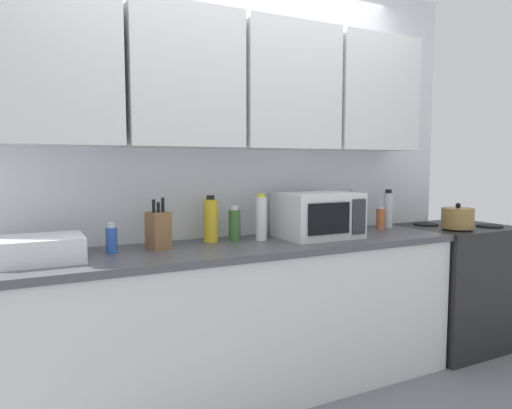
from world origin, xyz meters
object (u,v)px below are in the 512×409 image
(bottle_blue_cleaner, at_px, (112,239))
(bottle_soy_dark, at_px, (353,210))
(bottle_spice_jar, at_px, (380,218))
(bottle_yellow_mustard, at_px, (211,220))
(bottle_clear_tall, at_px, (388,209))
(bottle_green_oil, at_px, (235,224))
(bottle_white_jar, at_px, (261,218))
(stove_range, at_px, (455,285))
(microwave, at_px, (318,215))
(dish_rack, at_px, (40,249))
(knife_block, at_px, (158,230))
(kettle, at_px, (458,218))

(bottle_blue_cleaner, bearing_deg, bottle_soy_dark, 4.71)
(bottle_spice_jar, bearing_deg, bottle_yellow_mustard, 177.70)
(bottle_clear_tall, distance_m, bottle_green_oil, 1.21)
(bottle_spice_jar, bearing_deg, bottle_white_jar, -177.87)
(stove_range, bearing_deg, bottle_green_oil, 174.91)
(bottle_blue_cleaner, bearing_deg, bottle_yellow_mustard, 8.96)
(microwave, distance_m, bottle_soy_dark, 0.48)
(dish_rack, distance_m, knife_block, 0.59)
(knife_block, distance_m, bottle_soy_dark, 1.43)
(stove_range, height_order, bottle_yellow_mustard, bottle_yellow_mustard)
(bottle_yellow_mustard, xyz_separation_m, bottle_green_oil, (0.14, -0.03, -0.03))
(kettle, relative_size, microwave, 0.45)
(stove_range, bearing_deg, dish_rack, 179.59)
(kettle, relative_size, knife_block, 0.78)
(bottle_yellow_mustard, relative_size, bottle_green_oil, 1.31)
(microwave, bearing_deg, knife_block, 175.86)
(microwave, bearing_deg, bottle_soy_dark, 24.66)
(stove_range, relative_size, bottle_clear_tall, 3.31)
(bottle_spice_jar, bearing_deg, dish_rack, -177.01)
(microwave, xyz_separation_m, bottle_clear_tall, (0.70, 0.14, -0.01))
(bottle_clear_tall, relative_size, bottle_white_jar, 0.98)
(bottle_yellow_mustard, bearing_deg, knife_block, -166.41)
(stove_range, bearing_deg, bottle_white_jar, 176.48)
(kettle, xyz_separation_m, bottle_blue_cleaner, (-2.29, 0.23, -0.01))
(microwave, bearing_deg, stove_range, -1.45)
(knife_block, relative_size, bottle_green_oil, 1.32)
(bottle_green_oil, bearing_deg, dish_rack, -172.76)
(bottle_blue_cleaner, xyz_separation_m, bottle_soy_dark, (1.67, 0.14, 0.06))
(knife_block, xyz_separation_m, bottle_green_oil, (0.48, 0.05, -0.00))
(stove_range, height_order, kettle, kettle)
(dish_rack, bearing_deg, bottle_yellow_mustard, 10.11)
(bottle_white_jar, xyz_separation_m, bottle_spice_jar, (0.97, 0.04, -0.06))
(bottle_yellow_mustard, distance_m, bottle_clear_tall, 1.35)
(microwave, height_order, dish_rack, microwave)
(kettle, xyz_separation_m, bottle_yellow_mustard, (-1.71, 0.32, 0.05))
(bottle_blue_cleaner, bearing_deg, bottle_white_jar, 0.37)
(stove_range, distance_m, bottle_yellow_mustard, 1.97)
(stove_range, relative_size, bottle_spice_jar, 5.68)
(stove_range, distance_m, bottle_white_jar, 1.69)
(kettle, xyz_separation_m, bottle_soy_dark, (-0.62, 0.37, 0.05))
(dish_rack, xyz_separation_m, bottle_blue_cleaner, (0.34, 0.07, 0.01))
(microwave, distance_m, bottle_yellow_mustard, 0.67)
(bottle_yellow_mustard, distance_m, bottle_blue_cleaner, 0.59)
(bottle_white_jar, distance_m, bottle_spice_jar, 0.97)
(kettle, distance_m, bottle_soy_dark, 0.72)
(stove_range, xyz_separation_m, bottle_spice_jar, (-0.62, 0.13, 0.53))
(knife_block, bearing_deg, dish_rack, -171.92)
(microwave, bearing_deg, bottle_blue_cleaner, 177.18)
(bottle_soy_dark, xyz_separation_m, bottle_green_oil, (-0.95, -0.08, -0.04))
(dish_rack, distance_m, bottle_white_jar, 1.21)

